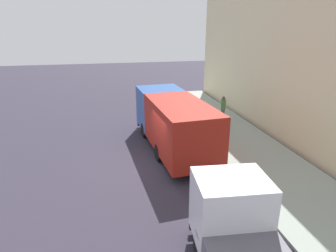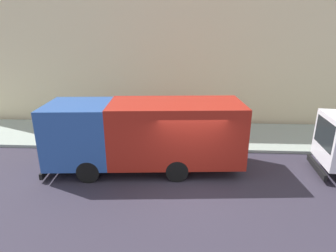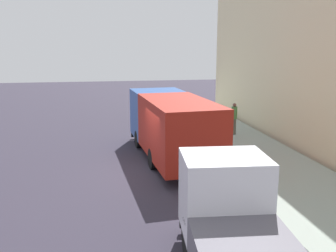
% 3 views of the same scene
% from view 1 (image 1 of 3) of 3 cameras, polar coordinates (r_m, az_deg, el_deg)
% --- Properties ---
extents(ground, '(80.00, 80.00, 0.00)m').
position_cam_1_polar(ground, '(14.31, -2.08, -7.70)').
color(ground, '#302C39').
extents(sidewalk, '(4.19, 30.00, 0.14)m').
position_cam_1_polar(sidewalk, '(15.88, 16.40, -5.39)').
color(sidewalk, '#95A297').
rests_on(sidewalk, ground).
extents(building_facade, '(0.50, 30.00, 10.55)m').
position_cam_1_polar(building_facade, '(16.04, 26.60, 12.98)').
color(building_facade, beige).
rests_on(building_facade, ground).
extents(large_utility_truck, '(3.08, 8.03, 2.84)m').
position_cam_1_polar(large_utility_truck, '(15.63, 0.98, 1.08)').
color(large_utility_truck, '#28509E').
rests_on(large_utility_truck, ground).
extents(small_flatbed_truck, '(2.50, 5.59, 2.47)m').
position_cam_1_polar(small_flatbed_truck, '(8.16, 14.71, -22.14)').
color(small_flatbed_truck, white).
rests_on(small_flatbed_truck, ground).
extents(pedestrian_walking, '(0.46, 0.46, 1.77)m').
position_cam_1_polar(pedestrian_walking, '(20.11, 10.61, 3.36)').
color(pedestrian_walking, '#535547').
rests_on(pedestrian_walking, sidewalk).
extents(traffic_cone_orange, '(0.39, 0.39, 0.55)m').
position_cam_1_polar(traffic_cone_orange, '(19.68, 5.64, 1.22)').
color(traffic_cone_orange, orange).
rests_on(traffic_cone_orange, sidewalk).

